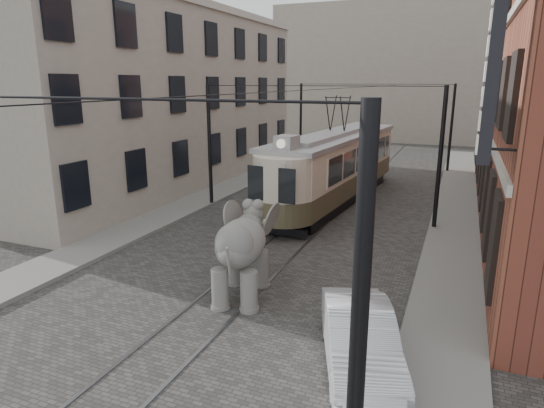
% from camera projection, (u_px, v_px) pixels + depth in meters
% --- Properties ---
extents(ground, '(120.00, 120.00, 0.00)m').
position_uv_depth(ground, '(267.00, 261.00, 16.43)').
color(ground, '#474441').
extents(tram_rails, '(1.54, 80.00, 0.02)m').
position_uv_depth(tram_rails, '(267.00, 261.00, 16.43)').
color(tram_rails, slate).
rests_on(tram_rails, ground).
extents(sidewalk_right, '(2.00, 60.00, 0.15)m').
position_uv_depth(sidewalk_right, '(448.00, 286.00, 14.22)').
color(sidewalk_right, slate).
rests_on(sidewalk_right, ground).
extents(sidewalk_left, '(2.00, 60.00, 0.15)m').
position_uv_depth(sidewalk_left, '(119.00, 237.00, 18.79)').
color(sidewalk_left, slate).
rests_on(sidewalk_left, ground).
extents(stucco_building, '(7.00, 24.00, 10.00)m').
position_uv_depth(stucco_building, '(163.00, 101.00, 28.13)').
color(stucco_building, gray).
rests_on(stucco_building, ground).
extents(distant_block, '(28.00, 10.00, 14.00)m').
position_uv_depth(distant_block, '(410.00, 73.00, 50.47)').
color(distant_block, gray).
rests_on(distant_block, ground).
extents(catenary, '(11.00, 30.20, 6.00)m').
position_uv_depth(catenary, '(307.00, 156.00, 20.22)').
color(catenary, black).
rests_on(catenary, ground).
extents(tram, '(3.95, 13.80, 5.40)m').
position_uv_depth(tram, '(336.00, 150.00, 24.11)').
color(tram, beige).
rests_on(tram, ground).
extents(elephant, '(3.14, 4.59, 2.57)m').
position_uv_depth(elephant, '(241.00, 255.00, 13.43)').
color(elephant, '#64635D').
rests_on(elephant, ground).
extents(parked_car, '(2.76, 4.39, 1.37)m').
position_uv_depth(parked_car, '(360.00, 340.00, 10.15)').
color(parked_car, silver).
rests_on(parked_car, ground).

